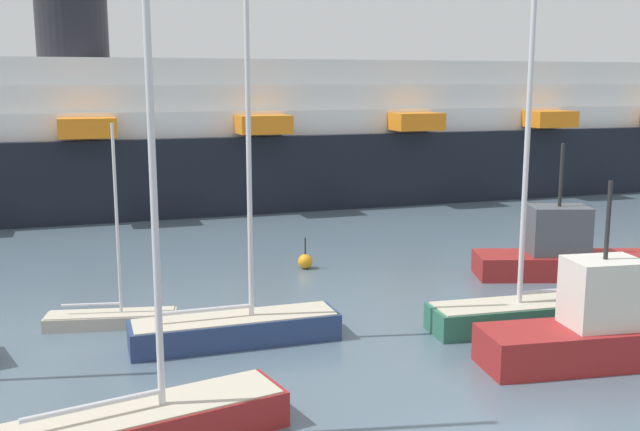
{
  "coord_description": "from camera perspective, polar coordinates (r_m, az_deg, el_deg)",
  "views": [
    {
      "loc": [
        -8.24,
        -13.4,
        8.13
      ],
      "look_at": [
        0.0,
        17.26,
        2.35
      ],
      "focal_mm": 41.6,
      "sensor_mm": 36.0,
      "label": 1
    }
  ],
  "objects": [
    {
      "name": "sailboat_0",
      "position": [
        25.9,
        16.15,
        -6.8
      ],
      "size": [
        7.25,
        1.83,
        13.69
      ],
      "rotation": [
        0.0,
        0.0,
        3.12
      ],
      "color": "#2D6B51",
      "rests_on": "ground_plane"
    },
    {
      "name": "sailboat_1",
      "position": [
        26.03,
        -15.76,
        -7.49
      ],
      "size": [
        4.41,
        1.69,
        6.8
      ],
      "rotation": [
        0.0,
        0.0,
        -0.14
      ],
      "color": "#BCB29E",
      "rests_on": "ground_plane"
    },
    {
      "name": "cruise_ship",
      "position": [
        52.45,
        -0.86,
        6.21
      ],
      "size": [
        87.34,
        17.95,
        13.79
      ],
      "rotation": [
        0.0,
        0.0,
        0.06
      ],
      "color": "black",
      "rests_on": "ground_plane"
    },
    {
      "name": "channel_buoy_0",
      "position": [
        32.56,
        -1.14,
        -3.54
      ],
      "size": [
        0.65,
        0.65,
        1.39
      ],
      "color": "orange",
      "rests_on": "ground_plane"
    },
    {
      "name": "fishing_boat_1",
      "position": [
        32.72,
        18.15,
        -2.78
      ],
      "size": [
        7.73,
        3.91,
        5.61
      ],
      "rotation": [
        0.0,
        0.0,
        2.89
      ],
      "color": "maroon",
      "rests_on": "ground_plane"
    },
    {
      "name": "fishing_boat_0",
      "position": [
        23.12,
        20.29,
        -8.2
      ],
      "size": [
        6.56,
        2.42,
        5.37
      ],
      "rotation": [
        0.0,
        0.0,
        -0.07
      ],
      "color": "maroon",
      "rests_on": "ground_plane"
    },
    {
      "name": "sailboat_6",
      "position": [
        23.6,
        -6.5,
        -8.32
      ],
      "size": [
        6.61,
        1.94,
        11.99
      ],
      "rotation": [
        0.0,
        0.0,
        0.05
      ],
      "color": "navy",
      "rests_on": "ground_plane"
    },
    {
      "name": "sailboat_2",
      "position": [
        17.72,
        -13.69,
        -15.2
      ],
      "size": [
        6.97,
        3.41,
        10.48
      ],
      "rotation": [
        0.0,
        0.0,
        0.27
      ],
      "color": "maroon",
      "rests_on": "ground_plane"
    }
  ]
}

